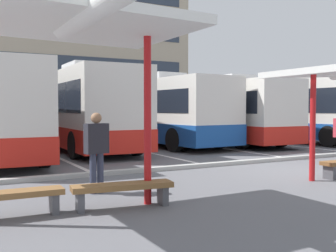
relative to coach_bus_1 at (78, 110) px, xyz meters
name	(u,v)px	position (x,y,z in m)	size (l,w,h in m)	color
ground_plane	(307,171)	(3.84, -9.84, -1.71)	(160.00, 160.00, 0.00)	slate
terminal_building	(39,52)	(3.88, 28.05, 6.31)	(31.37, 11.63, 18.74)	tan
coach_bus_1	(78,110)	(0.00, 0.00, 0.00)	(2.79, 11.03, 3.69)	silver
coach_bus_2	(145,112)	(3.92, 1.12, -0.11)	(3.56, 12.44, 3.50)	silver
coach_bus_3	(216,112)	(7.43, -0.29, -0.13)	(2.78, 10.70, 3.45)	silver
coach_bus_4	(287,110)	(11.36, -1.52, -0.01)	(3.23, 10.54, 3.68)	silver
lane_stripe_1	(41,150)	(-1.67, -0.11, -1.71)	(0.16, 14.00, 0.01)	white
lane_stripe_2	(120,146)	(2.01, -0.11, -1.71)	(0.16, 14.00, 0.01)	white
lane_stripe_3	(186,143)	(5.68, -0.11, -1.71)	(0.16, 14.00, 0.01)	white
lane_stripe_4	(242,140)	(9.35, -0.11, -1.71)	(0.16, 14.00, 0.01)	white
lane_stripe_5	(290,138)	(13.03, -0.11, -1.71)	(0.16, 14.00, 0.01)	white
waiting_shelter_0	(76,25)	(-3.35, -11.50, 1.46)	(3.87, 4.84, 3.41)	red
bench_0	(16,198)	(-4.25, -11.06, -1.38)	(1.54, 0.46, 0.45)	brown
bench_1	(123,189)	(-2.45, -11.30, -1.37)	(1.88, 0.67, 0.45)	brown
platform_kerb	(258,161)	(3.84, -7.74, -1.65)	(44.00, 0.24, 0.12)	#ADADA8
waiting_passenger_2	(96,146)	(-2.45, -9.83, -0.71)	(0.53, 0.30, 1.72)	#33384C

